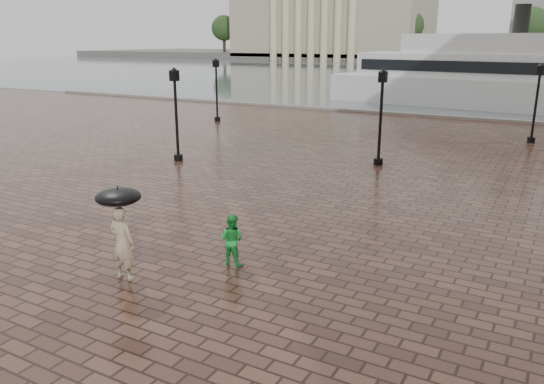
{
  "coord_description": "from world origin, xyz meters",
  "views": [
    {
      "loc": [
        10.71,
        -10.3,
        5.79
      ],
      "look_at": [
        3.26,
        3.03,
        1.4
      ],
      "focal_mm": 35.0,
      "sensor_mm": 36.0,
      "label": 1
    }
  ],
  "objects_px": {
    "child_pedestrian": "(232,240)",
    "adult_pedestrian": "(122,243)",
    "ferry_near": "(477,77)",
    "street_lamps": "(323,104)"
  },
  "relations": [
    {
      "from": "adult_pedestrian",
      "to": "child_pedestrian",
      "type": "distance_m",
      "value": 2.81
    },
    {
      "from": "adult_pedestrian",
      "to": "ferry_near",
      "type": "distance_m",
      "value": 42.22
    },
    {
      "from": "child_pedestrian",
      "to": "street_lamps",
      "type": "bearing_deg",
      "value": -77.65
    },
    {
      "from": "child_pedestrian",
      "to": "adult_pedestrian",
      "type": "bearing_deg",
      "value": 43.56
    },
    {
      "from": "street_lamps",
      "to": "ferry_near",
      "type": "relative_size",
      "value": 0.8
    },
    {
      "from": "adult_pedestrian",
      "to": "street_lamps",
      "type": "bearing_deg",
      "value": -85.96
    },
    {
      "from": "ferry_near",
      "to": "street_lamps",
      "type": "bearing_deg",
      "value": -94.02
    },
    {
      "from": "child_pedestrian",
      "to": "ferry_near",
      "type": "distance_m",
      "value": 40.14
    },
    {
      "from": "street_lamps",
      "to": "child_pedestrian",
      "type": "relative_size",
      "value": 15.34
    },
    {
      "from": "ferry_near",
      "to": "adult_pedestrian",
      "type": "bearing_deg",
      "value": -84.98
    }
  ]
}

